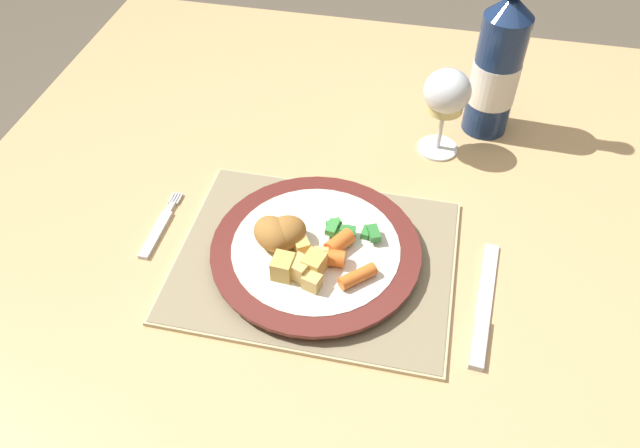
% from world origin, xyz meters
% --- Properties ---
extents(ground_plane, '(6.00, 6.00, 0.00)m').
position_xyz_m(ground_plane, '(0.00, 0.00, 0.00)').
color(ground_plane, brown).
extents(dining_table, '(1.14, 1.05, 0.74)m').
position_xyz_m(dining_table, '(0.00, 0.00, 0.65)').
color(dining_table, tan).
rests_on(dining_table, ground).
extents(placemat, '(0.36, 0.29, 0.01)m').
position_xyz_m(placemat, '(-0.02, -0.12, 0.74)').
color(placemat, '#CCB789').
rests_on(placemat, dining_table).
extents(dinner_plate, '(0.27, 0.27, 0.02)m').
position_xyz_m(dinner_plate, '(-0.02, -0.12, 0.76)').
color(dinner_plate, white).
rests_on(dinner_plate, placemat).
extents(breaded_croquettes, '(0.09, 0.08, 0.04)m').
position_xyz_m(breaded_croquettes, '(-0.07, -0.12, 0.79)').
color(breaded_croquettes, '#A87033').
rests_on(breaded_croquettes, dinner_plate).
extents(green_beans_pile, '(0.08, 0.05, 0.02)m').
position_xyz_m(green_beans_pile, '(0.01, -0.09, 0.77)').
color(green_beans_pile, '#338438').
rests_on(green_beans_pile, dinner_plate).
extents(glazed_carrots, '(0.10, 0.09, 0.02)m').
position_xyz_m(glazed_carrots, '(0.01, -0.14, 0.78)').
color(glazed_carrots, orange).
rests_on(glazed_carrots, dinner_plate).
extents(fork, '(0.02, 0.13, 0.01)m').
position_xyz_m(fork, '(-0.25, -0.11, 0.74)').
color(fork, silver).
rests_on(fork, dining_table).
extents(table_knife, '(0.03, 0.20, 0.01)m').
position_xyz_m(table_knife, '(0.19, -0.16, 0.74)').
color(table_knife, silver).
rests_on(table_knife, dining_table).
extents(wine_glass, '(0.07, 0.07, 0.14)m').
position_xyz_m(wine_glass, '(0.11, 0.15, 0.84)').
color(wine_glass, silver).
rests_on(wine_glass, dining_table).
extents(bottle, '(0.07, 0.07, 0.29)m').
position_xyz_m(bottle, '(0.18, 0.22, 0.85)').
color(bottle, navy).
rests_on(bottle, dining_table).
extents(roast_potatoes, '(0.06, 0.08, 0.03)m').
position_xyz_m(roast_potatoes, '(-0.03, -0.16, 0.78)').
color(roast_potatoes, '#E5BC66').
rests_on(roast_potatoes, dinner_plate).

